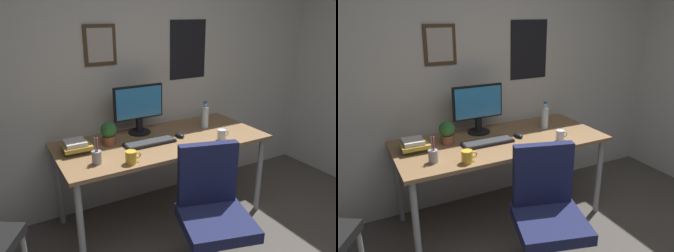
{
  "view_description": "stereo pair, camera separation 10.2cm",
  "coord_description": "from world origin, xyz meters",
  "views": [
    {
      "loc": [
        -1.25,
        -0.7,
        1.8
      ],
      "look_at": [
        0.03,
        1.57,
        0.91
      ],
      "focal_mm": 36.02,
      "sensor_mm": 36.0,
      "label": 1
    },
    {
      "loc": [
        -1.16,
        -0.75,
        1.8
      ],
      "look_at": [
        0.03,
        1.57,
        0.91
      ],
      "focal_mm": 36.02,
      "sensor_mm": 36.0,
      "label": 2
    }
  ],
  "objects": [
    {
      "name": "computer_mouse",
      "position": [
        0.19,
        1.64,
        0.78
      ],
      "size": [
        0.06,
        0.11,
        0.04
      ],
      "color": "black",
      "rests_on": "desk"
    },
    {
      "name": "book_stack_left",
      "position": [
        -0.69,
        1.75,
        0.81
      ],
      "size": [
        0.22,
        0.18,
        0.1
      ],
      "color": "#33723F",
      "rests_on": "desk"
    },
    {
      "name": "office_chair",
      "position": [
        -0.0,
        0.89,
        0.53
      ],
      "size": [
        0.58,
        0.59,
        0.95
      ],
      "color": "#1E234C",
      "rests_on": "ground_plane"
    },
    {
      "name": "water_bottle",
      "position": [
        0.52,
        1.75,
        0.86
      ],
      "size": [
        0.07,
        0.07,
        0.25
      ],
      "color": "silver",
      "rests_on": "desk"
    },
    {
      "name": "wall_back",
      "position": [
        0.0,
        2.15,
        1.3
      ],
      "size": [
        4.4,
        0.1,
        2.6
      ],
      "color": "silver",
      "rests_on": "ground_plane"
    },
    {
      "name": "pen_cup",
      "position": [
        -0.61,
        1.48,
        0.81
      ],
      "size": [
        0.07,
        0.07,
        0.2
      ],
      "color": "#9EA0A5",
      "rests_on": "desk"
    },
    {
      "name": "coffee_mug_far",
      "position": [
        0.46,
        1.41,
        0.8
      ],
      "size": [
        0.11,
        0.07,
        0.09
      ],
      "color": "white",
      "rests_on": "desk"
    },
    {
      "name": "keyboard",
      "position": [
        -0.11,
        1.63,
        0.77
      ],
      "size": [
        0.43,
        0.15,
        0.03
      ],
      "color": "black",
      "rests_on": "desk"
    },
    {
      "name": "desk",
      "position": [
        0.03,
        1.67,
        0.69
      ],
      "size": [
        1.79,
        0.8,
        0.76
      ],
      "color": "#936D47",
      "rests_on": "ground_plane"
    },
    {
      "name": "coffee_mug_near",
      "position": [
        -0.39,
        1.36,
        0.8
      ],
      "size": [
        0.12,
        0.08,
        0.09
      ],
      "color": "yellow",
      "rests_on": "desk"
    },
    {
      "name": "monitor",
      "position": [
        -0.07,
        1.91,
        1.0
      ],
      "size": [
        0.46,
        0.2,
        0.43
      ],
      "color": "black",
      "rests_on": "desk"
    },
    {
      "name": "potted_plant",
      "position": [
        -0.41,
        1.78,
        0.86
      ],
      "size": [
        0.13,
        0.13,
        0.19
      ],
      "color": "brown",
      "rests_on": "desk"
    }
  ]
}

